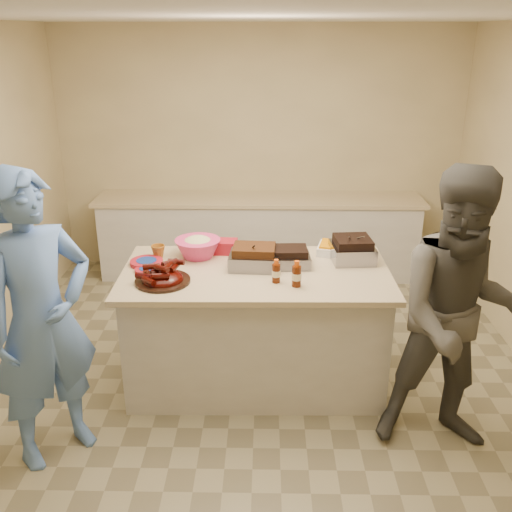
{
  "coord_description": "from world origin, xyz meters",
  "views": [
    {
      "loc": [
        0.07,
        -3.88,
        2.61
      ],
      "look_at": [
        0.0,
        0.07,
        1.05
      ],
      "focal_mm": 40.0,
      "sensor_mm": 36.0,
      "label": 1
    }
  ],
  "objects_px": {
    "island": "(256,379)",
    "rib_platter": "(163,282)",
    "mustard_bottle": "(242,263)",
    "roasting_pan": "(352,260)",
    "bbq_bottle_a": "(276,282)",
    "guest_blue": "(61,448)",
    "guest_gray": "(442,439)",
    "bbq_bottle_b": "(296,286)",
    "coleslaw_bowl": "(198,257)",
    "plastic_cup": "(159,258)"
  },
  "relations": [
    {
      "from": "bbq_bottle_a",
      "to": "plastic_cup",
      "type": "height_order",
      "value": "bbq_bottle_a"
    },
    {
      "from": "island",
      "to": "rib_platter",
      "type": "relative_size",
      "value": 5.03
    },
    {
      "from": "island",
      "to": "roasting_pan",
      "type": "height_order",
      "value": "roasting_pan"
    },
    {
      "from": "bbq_bottle_a",
      "to": "mustard_bottle",
      "type": "xyz_separation_m",
      "value": [
        -0.26,
        0.35,
        0.0
      ]
    },
    {
      "from": "guest_blue",
      "to": "island",
      "type": "bearing_deg",
      "value": -12.79
    },
    {
      "from": "island",
      "to": "coleslaw_bowl",
      "type": "xyz_separation_m",
      "value": [
        -0.46,
        0.28,
        0.95
      ]
    },
    {
      "from": "guest_gray",
      "to": "mustard_bottle",
      "type": "bearing_deg",
      "value": 150.78
    },
    {
      "from": "coleslaw_bowl",
      "to": "mustard_bottle",
      "type": "bearing_deg",
      "value": -19.78
    },
    {
      "from": "mustard_bottle",
      "to": "bbq_bottle_b",
      "type": "bearing_deg",
      "value": -46.34
    },
    {
      "from": "coleslaw_bowl",
      "to": "mustard_bottle",
      "type": "relative_size",
      "value": 2.82
    },
    {
      "from": "roasting_pan",
      "to": "guest_blue",
      "type": "xyz_separation_m",
      "value": [
        -2.04,
        -1.07,
        -0.95
      ]
    },
    {
      "from": "roasting_pan",
      "to": "plastic_cup",
      "type": "bearing_deg",
      "value": 173.89
    },
    {
      "from": "bbq_bottle_b",
      "to": "guest_gray",
      "type": "bearing_deg",
      "value": -23.71
    },
    {
      "from": "guest_blue",
      "to": "rib_platter",
      "type": "bearing_deg",
      "value": -1.18
    },
    {
      "from": "rib_platter",
      "to": "plastic_cup",
      "type": "distance_m",
      "value": 0.48
    },
    {
      "from": "coleslaw_bowl",
      "to": "bbq_bottle_b",
      "type": "height_order",
      "value": "coleslaw_bowl"
    },
    {
      "from": "bbq_bottle_b",
      "to": "guest_gray",
      "type": "distance_m",
      "value": 1.45
    },
    {
      "from": "coleslaw_bowl",
      "to": "guest_blue",
      "type": "distance_m",
      "value": 1.69
    },
    {
      "from": "island",
      "to": "rib_platter",
      "type": "height_order",
      "value": "rib_platter"
    },
    {
      "from": "rib_platter",
      "to": "roasting_pan",
      "type": "bearing_deg",
      "value": 17.45
    },
    {
      "from": "plastic_cup",
      "to": "mustard_bottle",
      "type": "bearing_deg",
      "value": -8.99
    },
    {
      "from": "bbq_bottle_b",
      "to": "guest_blue",
      "type": "relative_size",
      "value": 0.1
    },
    {
      "from": "coleslaw_bowl",
      "to": "guest_blue",
      "type": "bearing_deg",
      "value": -126.65
    },
    {
      "from": "island",
      "to": "bbq_bottle_b",
      "type": "height_order",
      "value": "bbq_bottle_b"
    },
    {
      "from": "rib_platter",
      "to": "mustard_bottle",
      "type": "distance_m",
      "value": 0.66
    },
    {
      "from": "bbq_bottle_a",
      "to": "rib_platter",
      "type": "bearing_deg",
      "value": -179.05
    },
    {
      "from": "plastic_cup",
      "to": "rib_platter",
      "type": "bearing_deg",
      "value": -76.41
    },
    {
      "from": "guest_blue",
      "to": "guest_gray",
      "type": "bearing_deg",
      "value": -42.87
    },
    {
      "from": "mustard_bottle",
      "to": "guest_gray",
      "type": "distance_m",
      "value": 1.9
    },
    {
      "from": "roasting_pan",
      "to": "island",
      "type": "bearing_deg",
      "value": -168.06
    },
    {
      "from": "roasting_pan",
      "to": "coleslaw_bowl",
      "type": "height_order",
      "value": "coleslaw_bowl"
    },
    {
      "from": "coleslaw_bowl",
      "to": "mustard_bottle",
      "type": "distance_m",
      "value": 0.37
    },
    {
      "from": "roasting_pan",
      "to": "bbq_bottle_b",
      "type": "xyz_separation_m",
      "value": [
        -0.46,
        -0.49,
        0.0
      ]
    },
    {
      "from": "guest_blue",
      "to": "plastic_cup",
      "type": "bearing_deg",
      "value": 18.79
    },
    {
      "from": "mustard_bottle",
      "to": "guest_blue",
      "type": "height_order",
      "value": "mustard_bottle"
    },
    {
      "from": "coleslaw_bowl",
      "to": "guest_blue",
      "type": "height_order",
      "value": "coleslaw_bowl"
    },
    {
      "from": "roasting_pan",
      "to": "bbq_bottle_a",
      "type": "distance_m",
      "value": 0.73
    },
    {
      "from": "coleslaw_bowl",
      "to": "bbq_bottle_a",
      "type": "relative_size",
      "value": 2.08
    },
    {
      "from": "island",
      "to": "guest_blue",
      "type": "xyz_separation_m",
      "value": [
        -1.3,
        -0.84,
        0.0
      ]
    },
    {
      "from": "island",
      "to": "guest_blue",
      "type": "relative_size",
      "value": 1.04
    },
    {
      "from": "roasting_pan",
      "to": "mustard_bottle",
      "type": "relative_size",
      "value": 2.5
    },
    {
      "from": "island",
      "to": "bbq_bottle_b",
      "type": "xyz_separation_m",
      "value": [
        0.29,
        -0.27,
        0.95
      ]
    },
    {
      "from": "island",
      "to": "mustard_bottle",
      "type": "distance_m",
      "value": 0.96
    },
    {
      "from": "rib_platter",
      "to": "bbq_bottle_b",
      "type": "relative_size",
      "value": 2.09
    },
    {
      "from": "roasting_pan",
      "to": "mustard_bottle",
      "type": "xyz_separation_m",
      "value": [
        -0.85,
        -0.08,
        0.0
      ]
    },
    {
      "from": "roasting_pan",
      "to": "bbq_bottle_a",
      "type": "height_order",
      "value": "bbq_bottle_a"
    },
    {
      "from": "guest_gray",
      "to": "bbq_bottle_a",
      "type": "bearing_deg",
      "value": 158.4
    },
    {
      "from": "mustard_bottle",
      "to": "plastic_cup",
      "type": "xyz_separation_m",
      "value": [
        -0.66,
        0.11,
        0.0
      ]
    },
    {
      "from": "plastic_cup",
      "to": "guest_gray",
      "type": "bearing_deg",
      "value": -25.0
    },
    {
      "from": "rib_platter",
      "to": "bbq_bottle_b",
      "type": "distance_m",
      "value": 0.95
    }
  ]
}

